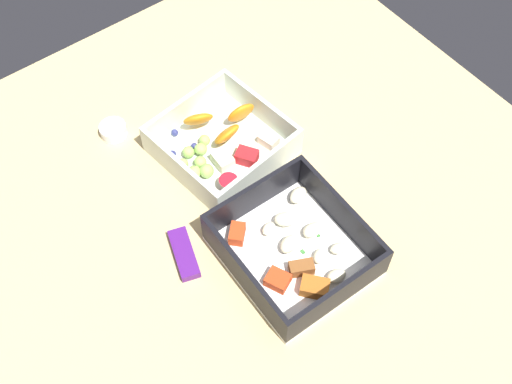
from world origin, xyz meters
TOP-DOWN VIEW (x-y plane):
  - table_surface at (0.00, 0.00)cm, footprint 80.00×80.00cm
  - pasta_container at (-9.84, 1.01)cm, footprint 17.81×16.03cm
  - fruit_bowl at (8.89, -1.40)cm, footprint 17.35×17.42cm
  - candy_bar at (-1.62, 11.93)cm, footprint 7.40×4.47cm
  - paper_cup_liner at (20.58, 9.00)cm, footprint 3.75×3.75cm

SIDE VIEW (x-z plane):
  - table_surface at x=0.00cm, z-range 0.00..2.00cm
  - candy_bar at x=-1.62cm, z-range 2.00..3.20cm
  - paper_cup_liner at x=20.58cm, z-range 2.00..3.70cm
  - fruit_bowl at x=8.89cm, z-range 1.21..6.24cm
  - pasta_container at x=-9.84cm, z-range 0.94..6.56cm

